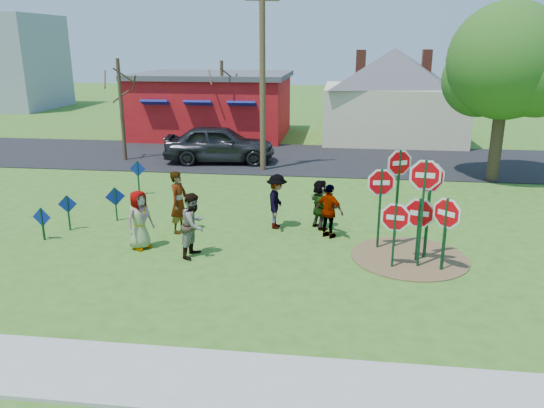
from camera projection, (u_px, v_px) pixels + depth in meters
The scene contains 28 objects.
ground at pixel (255, 238), 16.17m from camera, with size 120.00×120.00×0.00m, color #34621C.
sidewalk at pixel (190, 379), 9.33m from camera, with size 22.00×1.80×0.08m, color #9E9E99.
road at pixel (290, 158), 27.07m from camera, with size 120.00×7.50×0.04m, color black.
dirt_patch at pixel (409, 257), 14.67m from camera, with size 3.20×3.20×0.03m, color brown.
red_building at pixel (214, 104), 33.33m from camera, with size 9.40×7.69×3.90m.
cream_house at pixel (393, 91), 31.71m from camera, with size 9.40×9.40×6.50m.
stop_sign_a at pixel (395, 222), 13.67m from camera, with size 1.01×0.21×1.91m.
stop_sign_b at pixel (399, 173), 14.80m from camera, with size 0.92×0.42×3.01m.
stop_sign_c at pixel (424, 189), 13.46m from camera, with size 1.08×0.12×3.05m.
stop_sign_d at pixel (430, 187), 14.05m from camera, with size 1.03×0.42×2.83m.
stop_sign_e at pixel (419, 217), 14.09m from camera, with size 1.07×0.31×1.92m.
stop_sign_f at pixel (446, 218), 13.43m from camera, with size 0.81×0.74×2.11m.
stop_sign_g at pixel (381, 191), 14.86m from camera, with size 1.05×0.15×2.49m.
blue_diamond_a at pixel (42, 220), 15.81m from camera, with size 0.59×0.06×1.02m.
blue_diamond_b at pixel (68, 209), 16.62m from camera, with size 0.58×0.14×1.16m.
blue_diamond_c at pixel (115, 200), 17.51m from camera, with size 0.58×0.30×1.16m.
blue_diamond_d at pixel (138, 174), 20.44m from camera, with size 0.62×0.06×1.36m.
person_a at pixel (140, 220), 15.11m from camera, with size 0.84×0.55×1.73m, color #3E4A7E.
person_b at pixel (179, 202), 16.38m from camera, with size 0.71×0.47×1.95m, color #257572.
person_c at pixel (194, 225), 14.57m from camera, with size 0.88×0.69×1.81m, color brown.
person_d at pixel (277, 202), 16.78m from camera, with size 1.14×0.65×1.76m, color #313136.
person_e at pixel (329, 211), 15.97m from camera, with size 0.98×0.41×1.67m, color #473059.
person_f at pixel (320, 204), 16.78m from camera, with size 1.48×0.47×1.59m, color #1F4A32.
suv at pixel (220, 144), 25.92m from camera, with size 2.15×5.35×1.82m, color #292A2E.
utility_pole at pixel (263, 72), 23.34m from camera, with size 1.99×0.80×8.47m.
leafy_tree at pixel (509, 68), 21.42m from camera, with size 5.17×4.71×7.34m.
bare_tree_west at pixel (120, 96), 25.78m from camera, with size 1.80×1.80×4.98m.
bare_tree_east at pixel (222, 91), 29.66m from camera, with size 1.80×1.80×4.75m.
Camera 1 is at (2.46, -14.97, 5.72)m, focal length 35.00 mm.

